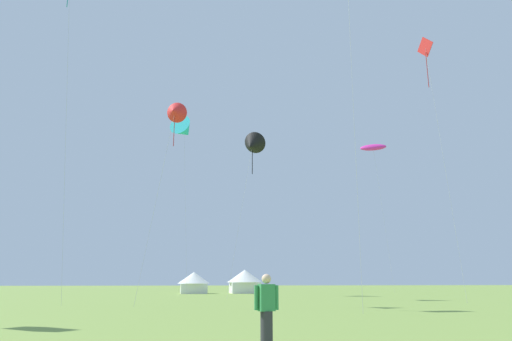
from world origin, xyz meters
name	(u,v)px	position (x,y,z in m)	size (l,w,h in m)	color
kite_red_delta	(175,112)	(-6.62, 29.86, 14.05)	(3.02, 2.95, 14.97)	red
kite_magenta_parafoil	(373,147)	(23.24, 59.92, 21.47)	(4.22, 3.19, 22.23)	#E02DA3
kite_black_delta	(252,145)	(1.15, 40.41, 14.98)	(4.09, 3.46, 16.41)	black
kite_cyan_delta	(184,130)	(-5.39, 56.26, 21.38)	(4.22, 4.33, 23.17)	#1EB7CC
kite_red_diamond	(426,54)	(14.94, 30.32, 21.08)	(0.74, 2.54, 22.72)	red
person_spectator	(267,314)	(-4.28, 7.11, 0.85)	(0.57, 0.29, 1.73)	#2D2D33
festival_tent_left	(194,282)	(-3.23, 61.40, 1.57)	(4.37, 4.37, 2.84)	white
festival_tent_right	(245,280)	(3.77, 61.40, 1.76)	(4.90, 4.90, 3.18)	white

